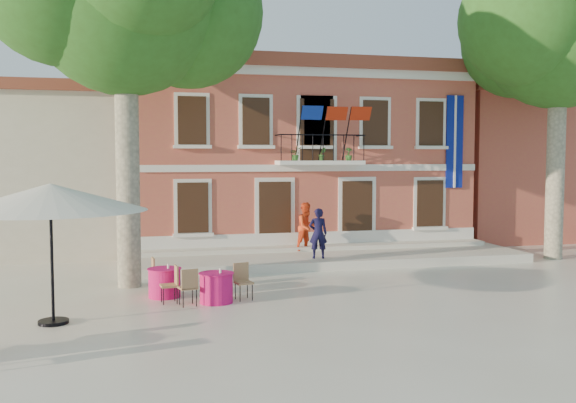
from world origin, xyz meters
The scene contains 11 objects.
ground centered at (0.00, 0.00, 0.00)m, with size 90.00×90.00×0.00m, color beige.
main_building centered at (2.00, 9.99, 3.78)m, with size 13.50×9.59×7.50m.
neighbor_west centered at (-9.50, 11.00, 3.22)m, with size 9.40×9.40×6.40m.
neighbor_east centered at (14.00, 11.00, 3.22)m, with size 9.40×9.40×6.40m.
terrace centered at (2.00, 4.40, 0.15)m, with size 14.00×3.40×0.30m, color silver.
plane_tree_east centered at (10.20, 3.27, 8.18)m, with size 5.64×5.64×11.07m.
patio_umbrella centered at (-6.43, -2.12, 2.82)m, with size 4.21×4.21×3.13m.
pedestrian_navy centered at (1.36, 3.55, 1.15)m, with size 0.62×0.41×1.70m, color black.
pedestrian_orange centered at (1.43, 5.26, 1.18)m, with size 0.86×0.67×1.76m, color #EF451C.
cafe_table_0 centered at (-3.89, 0.05, 0.42)m, with size 0.90×1.95×0.95m.
cafe_table_1 centered at (-2.64, -0.92, 0.42)m, with size 1.97×0.90×0.95m.
Camera 1 is at (-4.62, -17.02, 3.71)m, focal length 40.00 mm.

